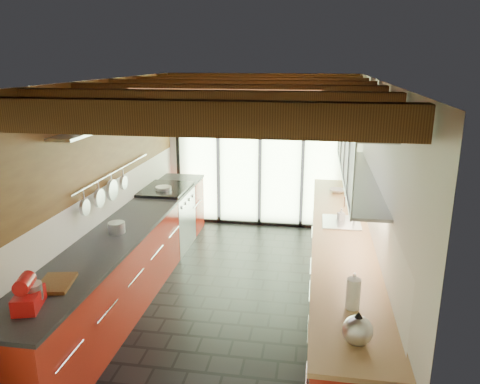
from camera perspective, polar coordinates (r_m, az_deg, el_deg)
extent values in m
plane|color=black|center=(5.87, -0.96, -12.88)|extent=(5.50, 5.50, 0.00)
plane|color=silver|center=(8.01, 2.50, 4.93)|extent=(3.20, 0.00, 3.20)
plane|color=silver|center=(2.92, -11.08, -16.03)|extent=(3.20, 0.00, 3.20)
plane|color=silver|center=(5.86, -16.61, 0.12)|extent=(0.00, 5.50, 5.50)
plane|color=silver|center=(5.33, 16.16, -1.40)|extent=(0.00, 5.50, 5.50)
plane|color=#472814|center=(5.15, -1.09, 13.37)|extent=(5.50, 5.50, 0.00)
cube|color=#593316|center=(2.98, -8.98, 8.94)|extent=(3.14, 0.14, 0.22)
cube|color=#593316|center=(3.84, -4.77, 10.62)|extent=(3.14, 0.14, 0.22)
cube|color=#593316|center=(4.71, -2.09, 11.66)|extent=(3.14, 0.14, 0.22)
cube|color=#593316|center=(5.60, -0.24, 12.35)|extent=(3.14, 0.14, 0.22)
cube|color=#593316|center=(6.48, 1.11, 12.85)|extent=(3.14, 0.14, 0.22)
cube|color=#593316|center=(7.38, 2.14, 13.22)|extent=(3.14, 0.14, 0.22)
cube|color=brown|center=(7.84, 2.56, 12.43)|extent=(3.14, 0.06, 0.50)
plane|color=brown|center=(5.88, -16.03, 6.97)|extent=(0.00, 4.90, 4.90)
plane|color=#C6EAAD|center=(8.04, 2.47, 3.34)|extent=(2.90, 0.00, 2.90)
cube|color=black|center=(8.32, -7.52, 3.64)|extent=(0.05, 0.04, 2.15)
cube|color=black|center=(7.99, 12.84, 2.87)|extent=(0.05, 0.04, 2.15)
cube|color=black|center=(8.00, 2.43, 3.27)|extent=(0.06, 0.05, 2.15)
cube|color=black|center=(7.83, 2.52, 10.96)|extent=(2.90, 0.05, 0.06)
cylinder|color=red|center=(7.80, 2.52, 12.41)|extent=(0.34, 0.04, 0.34)
cylinder|color=beige|center=(7.78, 2.51, 12.40)|extent=(0.28, 0.02, 0.28)
cube|color=#A02113|center=(6.01, -13.14, -7.93)|extent=(0.65, 5.00, 0.88)
cube|color=black|center=(5.85, -13.42, -3.80)|extent=(0.68, 5.00, 0.04)
cube|color=silver|center=(7.28, -8.87, -3.43)|extent=(0.66, 0.90, 0.90)
cube|color=black|center=(7.13, -9.04, 0.29)|extent=(0.65, 0.90, 0.06)
cube|color=#A02113|center=(5.61, 12.14, -9.68)|extent=(0.65, 5.00, 0.88)
cube|color=#A37E4F|center=(5.43, 12.42, -5.29)|extent=(0.68, 5.00, 0.04)
cube|color=white|center=(5.96, 8.78, -7.90)|extent=(0.02, 0.60, 0.84)
cube|color=silver|center=(5.79, 12.25, -3.64)|extent=(0.45, 0.52, 0.02)
cylinder|color=silver|center=(5.75, 13.80, -2.05)|extent=(0.02, 0.02, 0.34)
torus|color=silver|center=(5.70, 13.31, -0.40)|extent=(0.14, 0.02, 0.14)
plane|color=silver|center=(5.46, 12.71, 5.20)|extent=(0.00, 3.00, 3.00)
cube|color=#9EA0A5|center=(5.54, 14.25, 1.71)|extent=(0.34, 3.00, 0.03)
cube|color=#9EA0A5|center=(5.42, 14.74, 8.58)|extent=(0.34, 3.00, 0.03)
cylinder|color=silver|center=(6.05, -15.01, 2.41)|extent=(0.02, 2.20, 0.02)
cube|color=silver|center=(5.82, -15.04, 8.19)|extent=(0.28, 2.60, 0.03)
cylinder|color=silver|center=(5.31, -18.39, -1.79)|extent=(0.04, 0.18, 0.18)
cylinder|color=silver|center=(5.60, -16.77, -0.72)|extent=(0.04, 0.22, 0.22)
cylinder|color=silver|center=(5.91, -15.31, 0.24)|extent=(0.04, 0.26, 0.26)
cylinder|color=silver|center=(6.21, -14.00, 1.11)|extent=(0.04, 0.18, 0.18)
cube|color=red|center=(4.16, -24.36, -11.91)|extent=(0.26, 0.36, 0.14)
cylinder|color=red|center=(4.08, -24.79, -10.06)|extent=(0.18, 0.23, 0.12)
cylinder|color=silver|center=(4.18, -24.00, -11.02)|extent=(0.20, 0.20, 0.14)
cylinder|color=silver|center=(5.52, -14.81, -4.21)|extent=(0.24, 0.24, 0.12)
cylinder|color=silver|center=(7.01, -9.32, 0.30)|extent=(0.28, 0.28, 0.09)
cube|color=brown|center=(4.48, -21.53, -10.32)|extent=(0.35, 0.43, 0.03)
sphere|color=silver|center=(3.47, 14.14, -15.92)|extent=(0.28, 0.28, 0.21)
cone|color=black|center=(3.42, 14.28, -14.25)|extent=(0.10, 0.10, 0.06)
cylinder|color=silver|center=(3.57, 14.01, -14.80)|extent=(0.05, 0.08, 0.05)
cylinder|color=white|center=(3.87, 13.63, -12.01)|extent=(0.13, 0.13, 0.25)
cylinder|color=silver|center=(3.81, 13.78, -9.96)|extent=(0.03, 0.03, 0.05)
imported|color=silver|center=(5.81, 12.23, -2.75)|extent=(0.10, 0.10, 0.17)
imported|color=silver|center=(7.07, 11.75, 0.15)|extent=(0.25, 0.25, 0.05)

